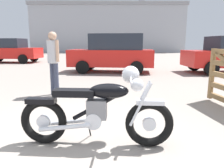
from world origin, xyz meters
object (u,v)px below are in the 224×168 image
at_px(silver_sedan_mid, 113,53).
at_px(dark_sedan_left, 10,51).
at_px(bystander, 53,57).
at_px(vintage_motorcycle, 100,110).

xyz_separation_m(silver_sedan_mid, dark_sedan_left, (-7.55, 4.60, -0.08)).
xyz_separation_m(bystander, silver_sedan_mid, (1.30, 4.69, -0.10)).
relative_size(bystander, dark_sedan_left, 0.39).
distance_m(silver_sedan_mid, dark_sedan_left, 8.84).
height_order(vintage_motorcycle, silver_sedan_mid, silver_sedan_mid).
bearing_deg(bystander, silver_sedan_mid, 22.14).
distance_m(bystander, silver_sedan_mid, 4.87).
relative_size(vintage_motorcycle, bystander, 1.25).
xyz_separation_m(vintage_motorcycle, silver_sedan_mid, (-0.22, 7.42, 0.43)).
height_order(bystander, silver_sedan_mid, silver_sedan_mid).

